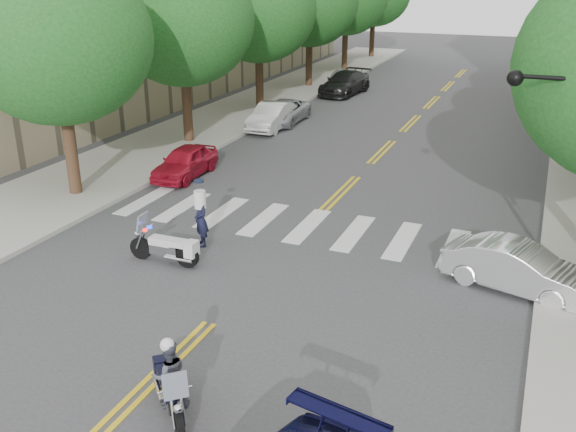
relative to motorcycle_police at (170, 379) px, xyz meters
The scene contains 15 objects.
ground 3.29m from the motorcycle_police, 106.12° to the left, with size 140.00×140.00×0.00m, color #38383A.
sidewalk_left 27.15m from the motorcycle_police, 112.50° to the left, with size 5.00×60.00×0.15m, color #9E9991.
tree_l_0 14.13m from the motorcycle_police, 136.86° to the left, with size 6.40×6.40×8.45m.
tree_l_1 20.22m from the motorcycle_police, 119.57° to the left, with size 6.40×6.40×8.45m.
tree_l_2 27.32m from the motorcycle_police, 111.13° to the left, with size 6.40×6.40×8.45m.
tree_l_3 34.81m from the motorcycle_police, 106.33° to the left, with size 6.40×6.40×8.45m.
motorcycle_police is the anchor object (origin of this frame).
motorcycle_parked 6.52m from the motorcycle_police, 122.28° to the left, with size 2.17×0.48×1.40m.
officer_standing 7.70m from the motorcycle_police, 115.22° to the left, with size 0.61×0.40×1.66m, color black.
convertible 9.43m from the motorcycle_police, 53.49° to the left, with size 1.32×3.78×1.25m, color silver.
parked_car_a 14.49m from the motorcycle_police, 119.75° to the left, with size 1.44×3.59×1.22m, color #B31329.
parked_car_b 22.27m from the motorcycle_police, 108.83° to the left, with size 1.40×4.02×1.32m, color silver.
parked_car_c 23.70m from the motorcycle_police, 107.66° to the left, with size 1.95×4.22×1.17m, color #94959B.
parked_car_d 32.25m from the motorcycle_police, 101.86° to the left, with size 2.02×4.96×1.44m, color black.
parked_car_e 33.36m from the motorcycle_police, 102.45° to the left, with size 1.69×4.21×1.43m, color gray.
Camera 1 is at (6.67, -11.40, 7.86)m, focal length 40.00 mm.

